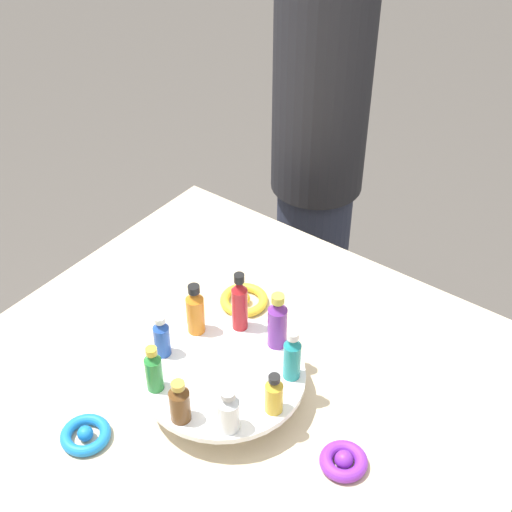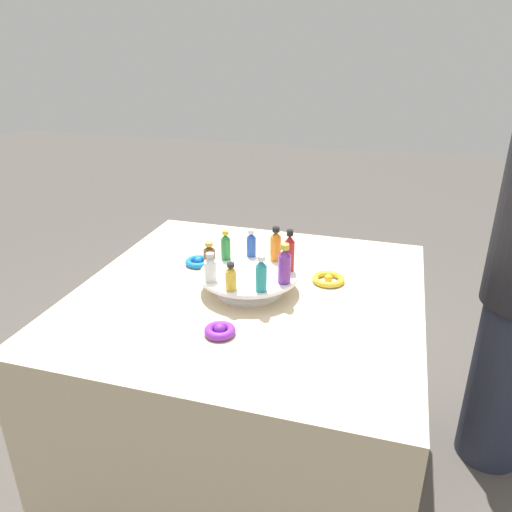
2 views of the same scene
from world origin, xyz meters
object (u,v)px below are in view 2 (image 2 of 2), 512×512
object	(u,v)px
bottle_red	(289,252)
ribbon_bow_purple	(219,330)
bottle_green	(226,246)
bottle_brown	(209,257)
bottle_clear	(211,268)
bottle_teal	(261,275)
ribbon_bow_gold	(328,279)
bottle_blue	(251,244)
bottle_purple	(285,265)
display_stand	(249,279)
bottle_orange	(276,245)
ribbon_bow_blue	(198,262)
bottle_gold	(231,278)

from	to	relation	value
bottle_red	ribbon_bow_purple	bearing A→B (deg)	-110.80
bottle_green	bottle_brown	size ratio (longest dim) A/B	1.12
bottle_brown	bottle_clear	distance (m)	0.09
bottle_teal	ribbon_bow_gold	world-z (taller)	bottle_teal
ribbon_bow_purple	ribbon_bow_gold	bearing A→B (deg)	59.22
bottle_blue	bottle_purple	distance (m)	0.22
bottle_green	bottle_red	xyz separation A→B (m)	(0.22, -0.03, 0.02)
bottle_brown	ribbon_bow_purple	distance (m)	0.30
bottle_brown	bottle_teal	bearing A→B (deg)	-26.61
bottle_green	display_stand	bearing A→B (deg)	-36.61
bottle_orange	ribbon_bow_blue	xyz separation A→B (m)	(-0.28, 0.02, -0.11)
bottle_orange	ribbon_bow_purple	distance (m)	0.40
bottle_orange	display_stand	bearing A→B (deg)	-116.61
display_stand	bottle_gold	size ratio (longest dim) A/B	3.65
bottle_purple	ribbon_bow_purple	size ratio (longest dim) A/B	1.45
display_stand	bottle_orange	world-z (taller)	bottle_orange
bottle_blue	display_stand	bearing A→B (deg)	-76.61
bottle_green	bottle_gold	size ratio (longest dim) A/B	1.18
bottle_teal	bottle_red	bearing A→B (deg)	73.39
bottle_clear	ribbon_bow_purple	xyz separation A→B (m)	(0.09, -0.18, -0.09)
ribbon_bow_purple	bottle_green	bearing A→B (deg)	106.05
bottle_blue	ribbon_bow_gold	size ratio (longest dim) A/B	0.88
display_stand	bottle_purple	size ratio (longest dim) A/B	2.50
bottle_blue	bottle_teal	bearing A→B (deg)	-66.61
ribbon_bow_blue	display_stand	bearing A→B (deg)	-30.78
bottle_clear	ribbon_bow_gold	size ratio (longest dim) A/B	0.85
bottle_red	ribbon_bow_blue	bearing A→B (deg)	166.05
bottle_gold	ribbon_bow_blue	bearing A→B (deg)	129.20
ribbon_bow_purple	display_stand	bearing A→B (deg)	89.22
bottle_green	bottle_gold	world-z (taller)	bottle_green
bottle_blue	bottle_green	bearing A→B (deg)	-146.61
ribbon_bow_gold	bottle_red	bearing A→B (deg)	-145.51
ribbon_bow_gold	ribbon_bow_purple	world-z (taller)	ribbon_bow_purple
display_stand	bottle_teal	size ratio (longest dim) A/B	2.82
bottle_blue	bottle_gold	xyz separation A→B (m)	(0.01, -0.25, -0.00)
bottle_purple	bottle_orange	xyz separation A→B (m)	(-0.06, 0.15, -0.00)
bottle_red	bottle_orange	xyz separation A→B (m)	(-0.06, 0.06, -0.01)
bottle_blue	bottle_teal	distance (m)	0.25
bottle_brown	ribbon_bow_purple	bearing A→B (deg)	-64.53
bottle_red	bottle_teal	bearing A→B (deg)	-106.61
bottle_purple	bottle_orange	world-z (taller)	bottle_purple
ribbon_bow_blue	ribbon_bow_purple	world-z (taller)	ribbon_bow_purple
ribbon_bow_purple	bottle_red	bearing A→B (deg)	69.20
bottle_orange	ribbon_bow_purple	size ratio (longest dim) A/B	1.35
bottle_clear	bottle_gold	distance (m)	0.09
display_stand	bottle_purple	world-z (taller)	bottle_purple
bottle_clear	ribbon_bow_gold	bearing A→B (deg)	33.79
ribbon_bow_blue	bottle_brown	bearing A→B (deg)	-54.69
bottle_blue	bottle_brown	xyz separation A→B (m)	(-0.10, -0.13, -0.00)
display_stand	bottle_gold	world-z (taller)	bottle_gold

